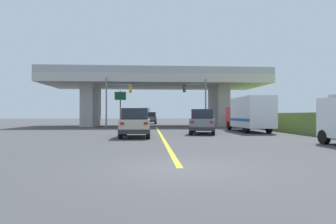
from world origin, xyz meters
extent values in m
plane|color=#424244|center=(0.00, 31.66, 0.00)|extent=(160.00, 160.00, 0.00)
cube|color=#B7B5AD|center=(0.00, 31.66, 6.10)|extent=(29.50, 10.81, 1.07)
cube|color=#A8A69F|center=(-8.89, 31.66, 2.78)|extent=(1.62, 6.49, 5.57)
cube|color=#A8A69F|center=(8.89, 31.66, 2.78)|extent=(1.62, 6.49, 5.57)
cube|color=#9EA0A5|center=(0.00, 26.40, 7.09)|extent=(29.50, 0.20, 0.90)
cube|color=#9EA0A5|center=(0.00, 36.91, 7.09)|extent=(29.50, 0.20, 0.90)
cube|color=yellow|center=(0.00, 14.25, 0.00)|extent=(0.20, 28.49, 0.01)
cube|color=#B7B29E|center=(-1.87, 11.96, 0.81)|extent=(1.97, 4.49, 0.90)
cube|color=#1E232D|center=(-1.87, 11.62, 1.64)|extent=(1.74, 2.47, 0.76)
cube|color=#2D2D30|center=(-1.87, 9.76, 0.50)|extent=(2.01, 0.20, 0.28)
cube|color=red|center=(-2.61, 9.69, 1.03)|extent=(0.24, 0.06, 0.16)
cube|color=red|center=(-1.13, 9.69, 1.03)|extent=(0.24, 0.06, 0.16)
cylinder|color=black|center=(-2.75, 13.66, 0.36)|extent=(0.26, 0.72, 0.72)
cylinder|color=black|center=(-0.98, 13.66, 0.36)|extent=(0.26, 0.72, 0.72)
cylinder|color=black|center=(-2.75, 10.26, 0.36)|extent=(0.26, 0.72, 0.72)
cylinder|color=black|center=(-0.98, 10.26, 0.36)|extent=(0.26, 0.72, 0.72)
cube|color=slate|center=(3.58, 15.25, 0.81)|extent=(2.94, 5.10, 0.90)
cube|color=#1E232D|center=(3.50, 14.89, 1.64)|extent=(2.23, 2.95, 0.76)
cube|color=#2D2D30|center=(3.05, 12.96, 0.50)|extent=(1.94, 0.63, 0.28)
cube|color=red|center=(2.34, 13.05, 1.03)|extent=(0.25, 0.11, 0.16)
cube|color=red|center=(3.73, 12.73, 1.03)|extent=(0.25, 0.11, 0.16)
cylinder|color=black|center=(3.16, 17.24, 0.36)|extent=(0.41, 0.76, 0.72)
cylinder|color=black|center=(4.82, 16.85, 0.36)|extent=(0.41, 0.76, 0.72)
cylinder|color=black|center=(2.33, 13.64, 0.36)|extent=(0.41, 0.76, 0.72)
cylinder|color=black|center=(3.99, 13.25, 0.36)|extent=(0.41, 0.76, 0.72)
cube|color=red|center=(8.33, 20.68, 1.40)|extent=(2.20, 2.00, 1.90)
cube|color=silver|center=(8.33, 16.90, 1.81)|extent=(2.31, 5.57, 2.71)
cube|color=#195999|center=(8.33, 16.90, 1.13)|extent=(2.33, 5.46, 0.24)
cylinder|color=black|center=(7.33, 20.68, 0.45)|extent=(0.30, 0.90, 0.90)
cylinder|color=black|center=(9.33, 20.68, 0.45)|extent=(0.30, 0.90, 0.90)
cylinder|color=black|center=(7.33, 15.50, 0.45)|extent=(0.30, 0.90, 0.90)
cylinder|color=black|center=(9.33, 15.50, 0.45)|extent=(0.30, 0.90, 0.90)
cube|color=black|center=(9.35, 6.79, 1.80)|extent=(1.84, 0.12, 0.80)
cylinder|color=black|center=(8.45, 6.34, 0.38)|extent=(0.28, 0.76, 0.76)
cube|color=slate|center=(-0.63, 41.53, 0.81)|extent=(1.86, 4.37, 0.90)
cube|color=#1E232D|center=(-0.63, 41.20, 1.64)|extent=(1.64, 2.40, 0.76)
cube|color=#2D2D30|center=(-0.63, 39.40, 0.50)|extent=(1.90, 0.20, 0.28)
cube|color=red|center=(-1.33, 39.33, 1.03)|extent=(0.24, 0.06, 0.16)
cube|color=red|center=(0.07, 39.33, 1.03)|extent=(0.24, 0.06, 0.16)
cylinder|color=black|center=(-1.46, 43.17, 0.36)|extent=(0.26, 0.72, 0.72)
cylinder|color=black|center=(0.20, 43.17, 0.36)|extent=(0.26, 0.72, 0.72)
cylinder|color=black|center=(-1.46, 39.90, 0.36)|extent=(0.26, 0.72, 0.72)
cylinder|color=black|center=(0.20, 39.90, 0.36)|extent=(0.26, 0.72, 0.72)
cylinder|color=slate|center=(5.99, 26.24, 2.98)|extent=(0.18, 0.18, 5.97)
cylinder|color=slate|center=(4.67, 26.24, 5.30)|extent=(2.64, 0.12, 0.12)
cube|color=black|center=(3.35, 26.24, 4.82)|extent=(0.32, 0.26, 0.96)
sphere|color=red|center=(3.35, 26.09, 5.12)|extent=(0.16, 0.16, 0.16)
sphere|color=gold|center=(3.35, 26.09, 4.82)|extent=(0.16, 0.16, 0.16)
sphere|color=green|center=(3.35, 26.09, 4.52)|extent=(0.16, 0.16, 0.16)
cylinder|color=slate|center=(-5.99, 25.90, 3.01)|extent=(0.18, 0.18, 6.02)
cylinder|color=slate|center=(-4.56, 25.90, 5.15)|extent=(2.84, 0.12, 0.12)
cube|color=gold|center=(-3.14, 25.90, 4.67)|extent=(0.32, 0.26, 0.96)
sphere|color=red|center=(-3.14, 25.75, 4.97)|extent=(0.16, 0.16, 0.16)
sphere|color=gold|center=(-3.14, 25.75, 4.67)|extent=(0.16, 0.16, 0.16)
sphere|color=green|center=(-3.14, 25.75, 4.37)|extent=(0.16, 0.16, 0.16)
cylinder|color=#56595E|center=(-4.76, 30.15, 2.40)|extent=(0.14, 0.14, 4.79)
cube|color=#197242|center=(-4.76, 30.09, 4.08)|extent=(1.44, 0.08, 1.02)
cube|color=white|center=(-4.76, 30.08, 4.08)|extent=(1.52, 0.04, 1.10)
cube|color=red|center=(-1.89, 58.04, 1.40)|extent=(2.20, 2.00, 1.90)
cube|color=white|center=(-1.89, 54.64, 1.76)|extent=(2.31, 4.80, 2.62)
cube|color=#197F4C|center=(-1.89, 54.64, 1.11)|extent=(2.33, 4.70, 0.24)
cylinder|color=black|center=(-2.89, 58.04, 0.45)|extent=(0.30, 0.90, 0.90)
cylinder|color=black|center=(-0.89, 58.04, 0.45)|extent=(0.30, 0.90, 0.90)
cylinder|color=black|center=(-2.89, 53.44, 0.45)|extent=(0.30, 0.90, 0.90)
cylinder|color=black|center=(-0.89, 53.44, 0.45)|extent=(0.30, 0.90, 0.90)
camera|label=1|loc=(-0.91, -8.46, 1.59)|focal=30.71mm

